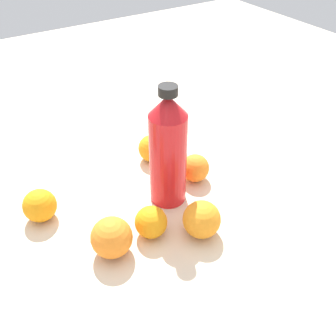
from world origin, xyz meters
TOP-DOWN VIEW (x-y plane):
  - ground_plane at (0.00, 0.00)m, footprint 2.40×2.40m
  - water_bottle at (0.01, -0.01)m, footprint 0.08×0.08m
  - orange_0 at (0.09, 0.01)m, footprint 0.06×0.06m
  - orange_1 at (-0.08, -0.09)m, footprint 0.06×0.06m
  - orange_2 at (-0.24, 0.07)m, footprint 0.07×0.07m
  - orange_3 at (0.01, -0.14)m, footprint 0.07×0.07m
  - orange_4 at (-0.16, -0.09)m, footprint 0.08×0.08m
  - orange_5 at (0.05, 0.13)m, footprint 0.07×0.07m

SIDE VIEW (x-z plane):
  - ground_plane at x=0.00m, z-range 0.00..0.00m
  - orange_1 at x=-0.08m, z-range 0.00..0.06m
  - orange_0 at x=0.09m, z-range 0.00..0.06m
  - orange_5 at x=0.05m, z-range 0.00..0.07m
  - orange_2 at x=-0.24m, z-range 0.00..0.07m
  - orange_3 at x=0.01m, z-range 0.00..0.07m
  - orange_4 at x=-0.16m, z-range 0.00..0.08m
  - water_bottle at x=0.01m, z-range -0.01..0.26m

